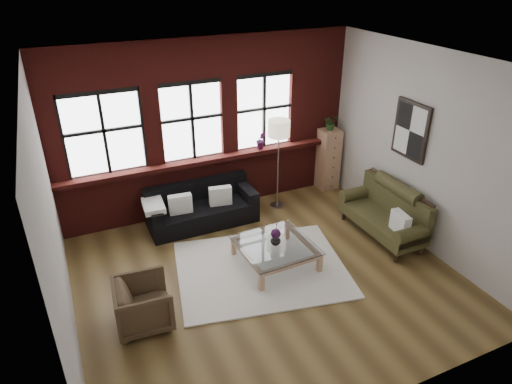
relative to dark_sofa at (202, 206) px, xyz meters
name	(u,v)px	position (x,y,z in m)	size (l,w,h in m)	color
floor	(266,276)	(0.38, -1.90, -0.35)	(5.50, 5.50, 0.00)	brown
ceiling	(269,64)	(0.38, -1.90, 2.85)	(5.50, 5.50, 0.00)	white
wall_back	(207,127)	(0.38, 0.60, 1.25)	(5.50, 5.50, 0.00)	#BCB6AF
wall_front	(385,291)	(0.38, -4.40, 1.25)	(5.50, 5.50, 0.00)	#BCB6AF
wall_left	(52,227)	(-2.37, -1.90, 1.25)	(5.00, 5.00, 0.00)	#BCB6AF
wall_right	(423,151)	(3.13, -1.90, 1.25)	(5.00, 5.00, 0.00)	#BCB6AF
brick_backwall	(209,128)	(0.38, 0.54, 1.25)	(5.50, 0.12, 3.20)	maroon
sill_ledge	(212,158)	(0.38, 0.45, 0.69)	(5.50, 0.30, 0.08)	maroon
window_left	(104,135)	(-1.42, 0.55, 1.40)	(1.38, 0.10, 1.50)	black
window_mid	(192,122)	(0.08, 0.55, 1.40)	(1.38, 0.10, 1.50)	black
window_right	(263,112)	(1.48, 0.55, 1.40)	(1.38, 0.10, 1.50)	black
wall_poster	(411,130)	(3.10, -1.60, 1.50)	(0.05, 0.74, 0.94)	black
shag_rug	(261,269)	(0.38, -1.71, -0.34)	(2.57, 2.02, 0.03)	white
dark_sofa	(202,206)	(0.00, 0.00, 0.00)	(1.94, 0.79, 0.70)	black
pillow_a	(180,204)	(-0.42, -0.10, 0.19)	(0.40, 0.14, 0.34)	white
pillow_b	(220,196)	(0.32, -0.10, 0.19)	(0.40, 0.14, 0.34)	white
vintage_settee	(382,213)	(2.68, -1.69, 0.10)	(0.76, 1.70, 0.91)	#3D391C
pillow_settee	(400,223)	(2.60, -2.21, 0.22)	(0.14, 0.38, 0.34)	white
armchair	(144,304)	(-1.52, -2.13, -0.02)	(0.70, 0.72, 0.66)	#473623
coffee_table	(275,254)	(0.65, -1.66, -0.17)	(1.12, 1.12, 0.38)	tan
vase	(276,240)	(0.65, -1.66, 0.10)	(0.16, 0.16, 0.17)	#B2B2B2
flowers	(276,234)	(0.65, -1.66, 0.21)	(0.16, 0.16, 0.16)	#451846
drawer_chest	(328,159)	(2.84, 0.32, 0.29)	(0.39, 0.39, 1.28)	tan
potted_plant_top	(331,122)	(2.84, 0.32, 1.08)	(0.28, 0.24, 0.31)	#2D5923
floor_lamp	(278,161)	(1.52, 0.00, 0.60)	(0.40, 0.40, 1.90)	#A5A5A8
sill_plant	(261,140)	(1.37, 0.42, 0.90)	(0.19, 0.16, 0.35)	#451846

